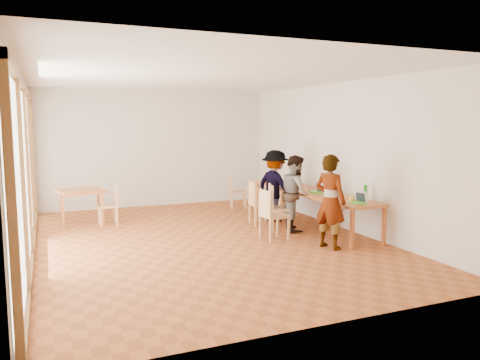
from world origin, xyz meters
The scene contains 25 objects.
ground centered at (0.00, 0.00, 0.00)m, with size 8.00×8.00×0.00m, color #A55528.
wall_back centered at (0.00, 4.00, 1.50)m, with size 6.00×0.10×3.00m, color beige.
wall_front centered at (0.00, -4.00, 1.50)m, with size 6.00×0.10×3.00m, color beige.
wall_right centered at (3.00, 0.00, 1.50)m, with size 0.10×8.00×3.00m, color beige.
window_wall centered at (-2.96, 0.00, 1.50)m, with size 0.10×8.00×3.00m, color white.
ceiling centered at (0.00, 0.00, 3.02)m, with size 6.00×8.00×0.04m, color white.
communal_table centered at (2.50, 0.35, 0.70)m, with size 0.80×4.00×0.75m.
side_table centered at (-2.00, 2.33, 0.67)m, with size 0.90×0.90×0.75m.
chair_near centered at (1.14, -0.45, 0.59)m, with size 0.48×0.48×0.51m.
chair_mid centered at (1.59, 0.20, 0.58)m, with size 0.55×0.55×0.50m.
chair_far centered at (1.46, 0.84, 0.58)m, with size 0.47×0.47×0.50m.
chair_empty centered at (1.76, 2.86, 0.53)m, with size 0.49×0.49×0.46m.
chair_spare centered at (-1.39, 2.10, 0.52)m, with size 0.40×0.40×0.45m.
person_near centered at (1.86, -1.35, 0.82)m, with size 0.60×0.39×1.65m, color gray.
person_mid centered at (1.98, 0.07, 0.77)m, with size 0.75×0.58×1.53m, color gray.
person_far centered at (1.99, 1.03, 0.79)m, with size 1.02×0.59×1.58m, color gray.
laptop_near centered at (2.50, -1.31, 0.81)m, with size 0.29×0.31×0.21m.
laptop_mid centered at (2.48, 0.07, 0.81)m, with size 0.24×0.27×0.22m.
laptop_far centered at (2.53, 1.12, 0.80)m, with size 0.25×0.27×0.20m.
yellow_mug centered at (2.49, -1.12, 0.80)m, with size 0.12×0.12×0.10m, color yellow.
green_bottle centered at (2.82, -1.06, 0.89)m, with size 0.07×0.07×0.28m, color #196D1A.
clear_glass centered at (2.74, 0.29, 0.80)m, with size 0.07×0.07×0.09m, color silver.
condiment_cup centered at (2.34, 1.72, 0.78)m, with size 0.08×0.08×0.06m, color white.
pink_phone centered at (2.42, 0.27, 0.76)m, with size 0.05×0.10×0.01m, color #BF385F.
black_pouch centered at (2.60, 2.14, 0.80)m, with size 0.16×0.26×0.09m, color black.
Camera 1 is at (-2.65, -8.12, 2.19)m, focal length 35.00 mm.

